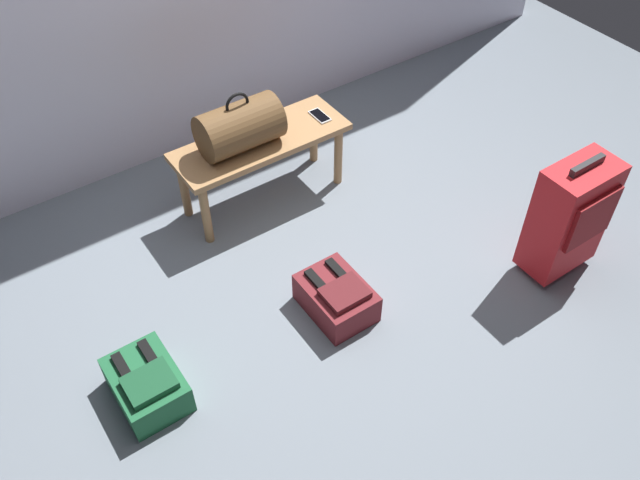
% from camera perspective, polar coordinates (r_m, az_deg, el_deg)
% --- Properties ---
extents(ground_plane, '(6.60, 6.60, 0.00)m').
position_cam_1_polar(ground_plane, '(3.50, 1.66, -4.28)').
color(ground_plane, slate).
extents(bench, '(1.00, 0.36, 0.43)m').
position_cam_1_polar(bench, '(3.78, -5.02, 7.77)').
color(bench, '#A87A4C').
rests_on(bench, ground).
extents(duffel_bag_brown, '(0.44, 0.26, 0.34)m').
position_cam_1_polar(duffel_bag_brown, '(3.62, -6.86, 9.58)').
color(duffel_bag_brown, brown).
rests_on(duffel_bag_brown, bench).
extents(cell_phone, '(0.07, 0.14, 0.01)m').
position_cam_1_polar(cell_phone, '(3.89, -0.02, 10.53)').
color(cell_phone, silver).
rests_on(cell_phone, bench).
extents(suitcase_upright_red, '(0.39, 0.25, 0.71)m').
position_cam_1_polar(suitcase_upright_red, '(3.58, 20.48, 1.89)').
color(suitcase_upright_red, red).
rests_on(suitcase_upright_red, ground).
extents(backpack_maroon, '(0.28, 0.38, 0.21)m').
position_cam_1_polar(backpack_maroon, '(3.35, 1.43, -4.90)').
color(backpack_maroon, maroon).
rests_on(backpack_maroon, ground).
extents(backpack_green, '(0.28, 0.38, 0.21)m').
position_cam_1_polar(backpack_green, '(3.15, -14.51, -11.82)').
color(backpack_green, '#1E6038').
rests_on(backpack_green, ground).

